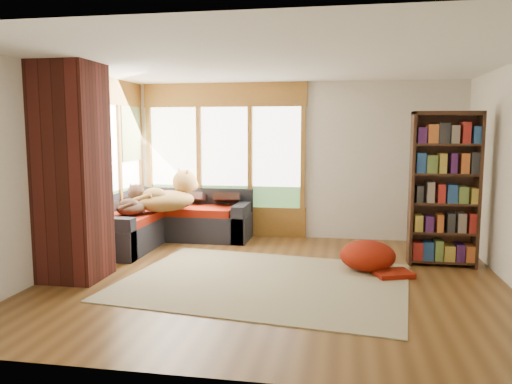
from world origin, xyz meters
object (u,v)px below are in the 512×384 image
(brick_chimney, at_px, (72,173))
(bookshelf, at_px, (444,189))
(sectional_sofa, at_px, (168,224))
(area_rug, at_px, (264,281))
(dog_brindle, at_px, (133,202))
(dog_tan, at_px, (171,194))
(pouf, at_px, (368,255))

(brick_chimney, relative_size, bookshelf, 1.27)
(sectional_sofa, height_order, bookshelf, bookshelf)
(area_rug, relative_size, bookshelf, 1.62)
(bookshelf, distance_m, dog_brindle, 4.46)
(brick_chimney, xyz_separation_m, area_rug, (2.30, 0.24, -1.29))
(dog_tan, bearing_deg, bookshelf, -59.32)
(bookshelf, bearing_deg, sectional_sofa, 170.92)
(brick_chimney, bearing_deg, dog_brindle, 86.47)
(dog_brindle, bearing_deg, brick_chimney, 170.18)
(dog_brindle, bearing_deg, pouf, -105.23)
(pouf, relative_size, dog_brindle, 0.97)
(brick_chimney, relative_size, area_rug, 0.78)
(bookshelf, xyz_separation_m, dog_brindle, (-4.45, 0.12, -0.30))
(area_rug, height_order, bookshelf, bookshelf)
(bookshelf, bearing_deg, dog_brindle, 178.50)
(sectional_sofa, height_order, pouf, sectional_sofa)
(bookshelf, bearing_deg, brick_chimney, -162.93)
(bookshelf, height_order, dog_brindle, bookshelf)
(area_rug, relative_size, dog_brindle, 4.50)
(brick_chimney, height_order, dog_brindle, brick_chimney)
(sectional_sofa, distance_m, dog_brindle, 0.77)
(brick_chimney, xyz_separation_m, dog_tan, (0.55, 1.93, -0.48))
(area_rug, relative_size, dog_tan, 2.93)
(area_rug, bearing_deg, pouf, 30.34)
(dog_tan, distance_m, dog_brindle, 0.62)
(pouf, distance_m, dog_tan, 3.21)
(brick_chimney, bearing_deg, bookshelf, 17.07)
(pouf, xyz_separation_m, dog_tan, (-3.00, 0.96, 0.61))
(area_rug, distance_m, dog_brindle, 2.65)
(dog_tan, height_order, dog_brindle, dog_tan)
(sectional_sofa, bearing_deg, dog_tan, -50.00)
(dog_tan, xyz_separation_m, dog_brindle, (-0.46, -0.42, -0.09))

